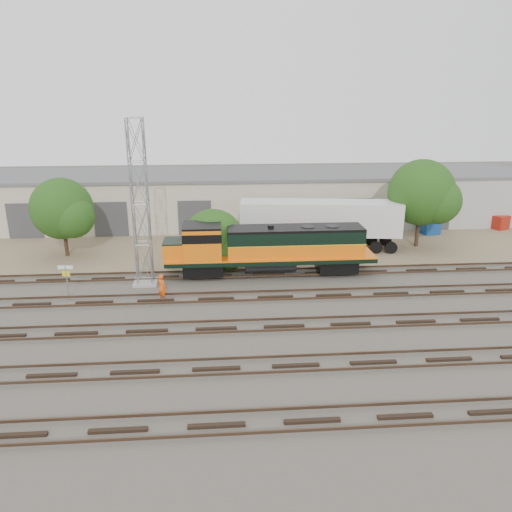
{
  "coord_description": "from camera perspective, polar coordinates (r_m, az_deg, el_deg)",
  "views": [
    {
      "loc": [
        -3.72,
        -29.5,
        13.09
      ],
      "look_at": [
        -1.12,
        4.0,
        2.2
      ],
      "focal_mm": 35.0,
      "sensor_mm": 36.0,
      "label": 1
    }
  ],
  "objects": [
    {
      "name": "dumpster_blue",
      "position": [
        52.04,
        19.21,
        3.23
      ],
      "size": [
        1.87,
        1.79,
        1.5
      ],
      "primitive_type": "cube",
      "rotation": [
        0.0,
        0.0,
        0.2
      ],
      "color": "navy",
      "rests_on": "ground"
    },
    {
      "name": "dirt_strip",
      "position": [
        46.53,
        0.33,
        1.63
      ],
      "size": [
        80.0,
        16.0,
        0.02
      ],
      "primitive_type": "cube",
      "color": "#726047",
      "rests_on": "ground"
    },
    {
      "name": "dumpster_red",
      "position": [
        56.71,
        26.06,
        3.5
      ],
      "size": [
        1.95,
        1.9,
        1.4
      ],
      "primitive_type": "cube",
      "rotation": [
        0.0,
        0.0,
        0.43
      ],
      "color": "maroon",
      "rests_on": "ground"
    },
    {
      "name": "locomotive",
      "position": [
        37.31,
        1.26,
        0.97
      ],
      "size": [
        15.75,
        2.76,
        3.79
      ],
      "color": "black",
      "rests_on": "tracks"
    },
    {
      "name": "warehouse",
      "position": [
        53.64,
        -0.33,
        6.74
      ],
      "size": [
        58.4,
        10.4,
        5.3
      ],
      "color": "beige",
      "rests_on": "ground"
    },
    {
      "name": "tracks",
      "position": [
        29.76,
        3.23,
        -8.0
      ],
      "size": [
        80.0,
        20.4,
        0.28
      ],
      "color": "black",
      "rests_on": "ground"
    },
    {
      "name": "ground",
      "position": [
        32.49,
        2.53,
        -5.82
      ],
      "size": [
        140.0,
        140.0,
        0.0
      ],
      "primitive_type": "plane",
      "color": "#47423A",
      "rests_on": "ground"
    },
    {
      "name": "worker",
      "position": [
        33.7,
        -10.7,
        -3.54
      ],
      "size": [
        0.79,
        0.78,
        1.84
      ],
      "primitive_type": "imported",
      "rotation": [
        0.0,
        0.0,
        2.41
      ],
      "color": "#F4510D",
      "rests_on": "ground"
    },
    {
      "name": "signal_tower",
      "position": [
        35.62,
        -13.07,
        5.48
      ],
      "size": [
        1.72,
        1.72,
        11.66
      ],
      "rotation": [
        0.0,
        0.0,
        0.01
      ],
      "color": "gray",
      "rests_on": "ground"
    },
    {
      "name": "tree_east",
      "position": [
        46.29,
        18.8,
        6.66
      ],
      "size": [
        6.09,
        5.8,
        7.82
      ],
      "color": "#382619",
      "rests_on": "ground"
    },
    {
      "name": "tree_mid",
      "position": [
        39.21,
        -4.56,
        1.56
      ],
      "size": [
        5.2,
        4.95,
        4.95
      ],
      "color": "#382619",
      "rests_on": "ground"
    },
    {
      "name": "semi_trailer",
      "position": [
        44.15,
        7.76,
        4.17
      ],
      "size": [
        14.12,
        4.41,
        4.27
      ],
      "rotation": [
        0.0,
        0.0,
        -0.12
      ],
      "color": "silver",
      "rests_on": "ground"
    },
    {
      "name": "tree_west",
      "position": [
        44.21,
        -21.05,
        4.86
      ],
      "size": [
        5.34,
        5.09,
        6.66
      ],
      "color": "#382619",
      "rests_on": "ground"
    },
    {
      "name": "sign_post",
      "position": [
        35.31,
        -20.86,
        -2.08
      ],
      "size": [
        1.0,
        0.1,
        2.44
      ],
      "color": "gray",
      "rests_on": "ground"
    }
  ]
}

